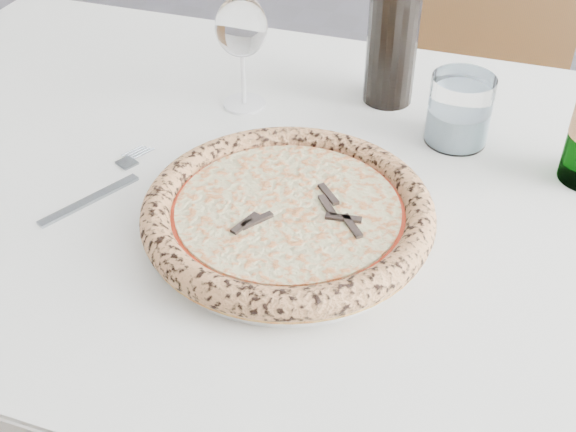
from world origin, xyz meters
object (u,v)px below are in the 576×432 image
(plate, at_px, (288,224))
(wine_bottle, at_px, (394,19))
(tumbler, at_px, (459,114))
(dining_table, at_px, (315,238))
(wine_glass, at_px, (241,30))
(pizza, at_px, (288,212))
(chair_far, at_px, (465,68))

(plate, relative_size, wine_bottle, 1.04)
(wine_bottle, bearing_deg, tumbler, -33.57)
(dining_table, distance_m, wine_bottle, 0.32)
(dining_table, xyz_separation_m, plate, (0.00, -0.10, 0.10))
(tumbler, bearing_deg, dining_table, -131.23)
(wine_glass, relative_size, wine_bottle, 0.55)
(dining_table, height_order, plate, plate)
(wine_glass, height_order, tumbler, wine_glass)
(wine_glass, distance_m, wine_bottle, 0.21)
(pizza, xyz_separation_m, wine_bottle, (0.03, 0.34, 0.10))
(chair_far, relative_size, plate, 3.07)
(chair_far, xyz_separation_m, tumbler, (0.08, -0.68, 0.26))
(dining_table, xyz_separation_m, wine_bottle, (0.03, 0.24, 0.21))
(chair_far, xyz_separation_m, wine_glass, (-0.23, -0.69, 0.34))
(chair_far, relative_size, pizza, 2.83)
(chair_far, bearing_deg, wine_bottle, -93.70)
(plate, height_order, wine_glass, wine_glass)
(dining_table, distance_m, tumbler, 0.25)
(plate, xyz_separation_m, wine_bottle, (0.03, 0.34, 0.12))
(wine_glass, bearing_deg, pizza, -56.29)
(chair_far, height_order, plate, chair_far)
(plate, bearing_deg, chair_far, 86.08)
(dining_table, height_order, tumbler, tumbler)
(wine_bottle, bearing_deg, plate, -94.32)
(plate, height_order, pizza, pizza)
(plate, xyz_separation_m, wine_glass, (-0.16, 0.24, 0.11))
(chair_far, relative_size, wine_bottle, 3.20)
(pizza, distance_m, wine_glass, 0.31)
(tumbler, bearing_deg, pizza, -118.32)
(dining_table, bearing_deg, wine_bottle, 83.86)
(dining_table, height_order, chair_far, chair_far)
(wine_glass, distance_m, tumbler, 0.31)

